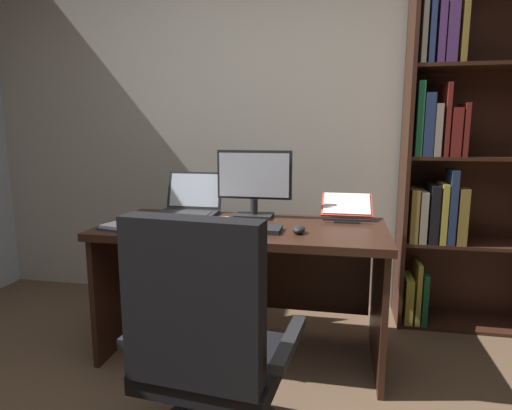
# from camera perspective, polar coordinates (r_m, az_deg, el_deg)

# --- Properties ---
(wall_back) EXTENTS (5.26, 0.12, 2.85)m
(wall_back) POSITION_cam_1_polar(r_m,az_deg,el_deg) (3.14, 5.28, 12.86)
(wall_back) COLOR beige
(wall_back) RESTS_ON ground
(desk) EXTENTS (1.54, 0.71, 0.75)m
(desk) POSITION_cam_1_polar(r_m,az_deg,el_deg) (2.48, -1.33, -7.00)
(desk) COLOR #381E14
(desk) RESTS_ON ground
(bookshelf) EXTENTS (0.91, 0.34, 2.18)m
(bookshelf) POSITION_cam_1_polar(r_m,az_deg,el_deg) (2.97, 25.38, 5.72)
(bookshelf) COLOR #381E14
(bookshelf) RESTS_ON ground
(office_chair) EXTENTS (0.65, 0.60, 0.99)m
(office_chair) POSITION_cam_1_polar(r_m,az_deg,el_deg) (1.68, -6.30, -20.38)
(office_chair) COLOR #232326
(office_chair) RESTS_ON ground
(monitor) EXTENTS (0.45, 0.16, 0.40)m
(monitor) POSITION_cam_1_polar(r_m,az_deg,el_deg) (2.54, -0.24, 2.75)
(monitor) COLOR #232326
(monitor) RESTS_ON desk
(laptop) EXTENTS (0.36, 0.33, 0.25)m
(laptop) POSITION_cam_1_polar(r_m,az_deg,el_deg) (2.68, -8.82, -0.10)
(laptop) COLOR #232326
(laptop) RESTS_ON desk
(keyboard) EXTENTS (0.42, 0.15, 0.02)m
(keyboard) POSITION_cam_1_polar(r_m,az_deg,el_deg) (2.23, -2.02, -3.10)
(keyboard) COLOR #232326
(keyboard) RESTS_ON desk
(computer_mouse) EXTENTS (0.06, 0.10, 0.04)m
(computer_mouse) POSITION_cam_1_polar(r_m,az_deg,el_deg) (2.19, 5.67, -3.22)
(computer_mouse) COLOR #232326
(computer_mouse) RESTS_ON desk
(reading_stand_with_book) EXTENTS (0.29, 0.28, 0.14)m
(reading_stand_with_book) POSITION_cam_1_polar(r_m,az_deg,el_deg) (2.58, 11.91, -0.26)
(reading_stand_with_book) COLOR #232326
(reading_stand_with_book) RESTS_ON desk
(open_binder) EXTENTS (0.56, 0.39, 0.02)m
(open_binder) POSITION_cam_1_polar(r_m,az_deg,el_deg) (2.34, -13.53, -2.80)
(open_binder) COLOR navy
(open_binder) RESTS_ON desk
(notepad) EXTENTS (0.16, 0.22, 0.01)m
(notepad) POSITION_cam_1_polar(r_m,az_deg,el_deg) (2.47, -5.79, -2.06)
(notepad) COLOR white
(notepad) RESTS_ON desk
(pen) EXTENTS (0.14, 0.04, 0.01)m
(pen) POSITION_cam_1_polar(r_m,az_deg,el_deg) (2.46, -5.35, -1.87)
(pen) COLOR black
(pen) RESTS_ON notepad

